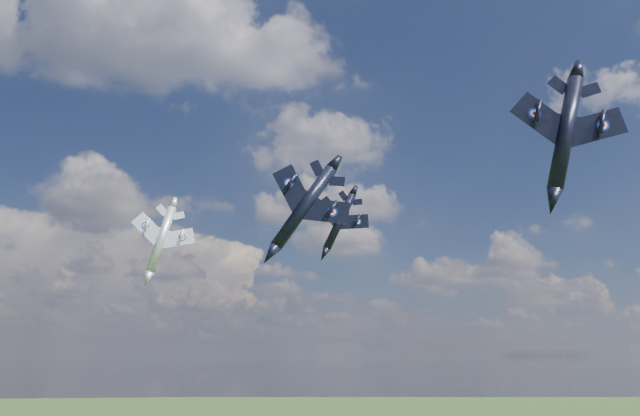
{
  "coord_description": "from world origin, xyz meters",
  "views": [
    {
      "loc": [
        -3.72,
        -61.88,
        63.9
      ],
      "look_at": [
        6.88,
        15.02,
        82.38
      ],
      "focal_mm": 35.0,
      "sensor_mm": 36.0,
      "label": 1
    }
  ],
  "objects": [
    {
      "name": "jet_left_silver",
      "position": [
        -14.36,
        28.82,
        80.3
      ],
      "size": [
        12.37,
        15.21,
        5.31
      ],
      "primitive_type": null,
      "rotation": [
        0.0,
        0.27,
        0.17
      ],
      "color": "#AAAEB5"
    },
    {
      "name": "jet_lead_navy",
      "position": [
        4.03,
        7.9,
        80.76
      ],
      "size": [
        13.48,
        17.12,
        8.93
      ],
      "primitive_type": null,
      "rotation": [
        0.0,
        0.61,
        -0.18
      ],
      "color": "black"
    },
    {
      "name": "jet_high_navy",
      "position": [
        13.2,
        37.11,
        85.54
      ],
      "size": [
        12.5,
        15.46,
        6.85
      ],
      "primitive_type": null,
      "rotation": [
        0.0,
        0.44,
        -0.18
      ],
      "color": "black"
    },
    {
      "name": "jet_right_navy",
      "position": [
        24.65,
        -13.76,
        82.93
      ],
      "size": [
        14.46,
        16.91,
        5.49
      ],
      "primitive_type": null,
      "rotation": [
        0.0,
        0.25,
        -0.29
      ],
      "color": "black"
    }
  ]
}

